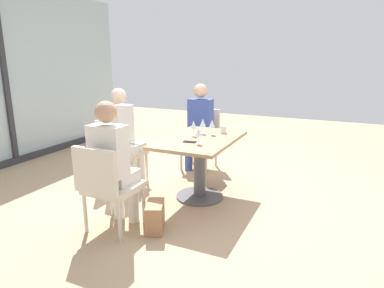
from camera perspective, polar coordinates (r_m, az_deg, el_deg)
The scene contains 16 objects.
ground_plane at distance 4.12m, azimuth 1.28°, elevation -8.93°, with size 12.00×12.00×0.00m, color tan.
window_wall_backdrop at distance 5.85m, azimuth -29.06°, elevation 8.53°, with size 5.12×0.10×2.70m.
dining_table_main at distance 3.94m, azimuth 1.32°, elevation -1.89°, with size 1.22×0.78×0.73m.
chair_far_left at distance 3.26m, azimuth -14.17°, elevation -6.45°, with size 0.50×0.46×0.87m.
chair_far_right at distance 5.12m, azimuth 1.63°, elevation 1.62°, with size 0.50×0.46×0.87m.
chair_near_window at distance 4.52m, azimuth -12.35°, elevation -0.47°, with size 0.46×0.51×0.87m.
person_far_left at distance 3.28m, azimuth -13.20°, elevation -2.53°, with size 0.39×0.34×1.26m.
person_far_right at distance 4.98m, azimuth 1.15°, elevation 3.64°, with size 0.39×0.34×1.26m.
person_near_window at distance 4.41m, azimuth -11.35°, elevation 1.93°, with size 0.34×0.39×1.26m.
wine_glass_0 at distance 3.59m, azimuth 1.12°, elevation 2.02°, with size 0.07×0.07×0.18m.
wine_glass_1 at distance 4.09m, azimuth 1.84°, elevation 3.56°, with size 0.07×0.07×0.18m.
wine_glass_2 at distance 4.04m, azimuth 3.41°, elevation 3.40°, with size 0.07×0.07×0.18m.
wine_glass_3 at distance 3.96m, azimuth 0.26°, elevation 3.21°, with size 0.07×0.07×0.18m.
coffee_cup at distance 4.17m, azimuth 5.28°, elevation 2.49°, with size 0.08×0.08×0.09m, color white.
cell_phone_on_table at distance 3.71m, azimuth -0.38°, elevation 0.38°, with size 0.07×0.14×0.01m, color black.
handbag_0 at distance 3.35m, azimuth -6.27°, elevation -12.12°, with size 0.30×0.16×0.28m, color #A3704C.
Camera 1 is at (-3.47, -1.50, 1.64)m, focal length 31.57 mm.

